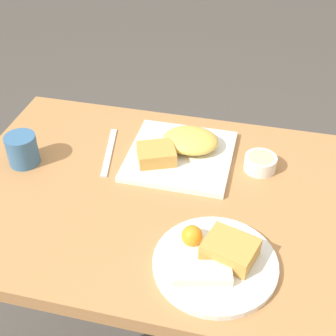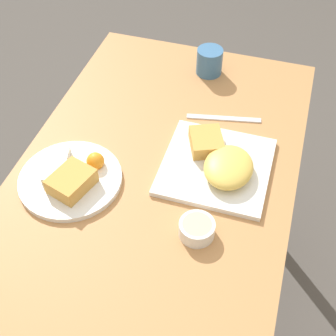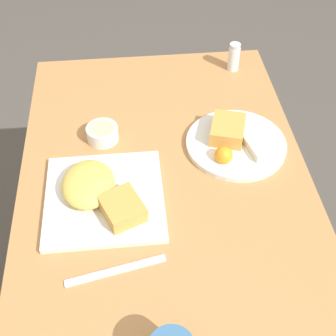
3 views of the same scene
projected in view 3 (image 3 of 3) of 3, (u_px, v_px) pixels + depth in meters
The scene contains 7 objects.
ground_plane at pixel (167, 329), 1.63m from camera, with size 8.00×8.00×0.00m, color #4C4742.
dining_table at pixel (166, 212), 1.15m from camera, with size 1.06×0.68×0.76m.
plate_square_near at pixel (101, 194), 1.03m from camera, with size 0.26×0.26×0.06m.
plate_oval_far at pixel (235, 141), 1.15m from camera, with size 0.25×0.25×0.05m.
sauce_ramekin at pixel (102, 133), 1.17m from camera, with size 0.08×0.08×0.04m.
salt_shaker at pixel (234, 58), 1.36m from camera, with size 0.03×0.03×0.08m.
butter_knife at pixel (116, 271), 0.92m from camera, with size 0.06×0.20×0.00m.
Camera 3 is at (0.71, -0.07, 1.57)m, focal length 50.00 mm.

